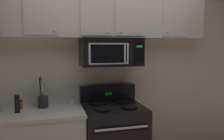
{
  "coord_description": "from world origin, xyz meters",
  "views": [
    {
      "loc": [
        -0.77,
        -2.34,
        1.66
      ],
      "look_at": [
        0.0,
        0.49,
        1.35
      ],
      "focal_mm": 37.75,
      "sensor_mm": 36.0,
      "label": 1
    }
  ],
  "objects_px": {
    "over_range_microwave": "(111,52)",
    "utensil_crock_charcoal": "(43,100)",
    "stove_range": "(113,140)",
    "pepper_mill": "(17,104)",
    "spice_jar": "(21,104)",
    "salt_shaker": "(72,101)"
  },
  "relations": [
    {
      "from": "over_range_microwave",
      "to": "utensil_crock_charcoal",
      "type": "bearing_deg",
      "value": 176.07
    },
    {
      "from": "stove_range",
      "to": "utensil_crock_charcoal",
      "type": "bearing_deg",
      "value": 168.34
    },
    {
      "from": "pepper_mill",
      "to": "spice_jar",
      "type": "relative_size",
      "value": 1.87
    },
    {
      "from": "stove_range",
      "to": "over_range_microwave",
      "type": "xyz_separation_m",
      "value": [
        -0.0,
        0.12,
        1.11
      ]
    },
    {
      "from": "stove_range",
      "to": "salt_shaker",
      "type": "distance_m",
      "value": 0.72
    },
    {
      "from": "pepper_mill",
      "to": "spice_jar",
      "type": "height_order",
      "value": "pepper_mill"
    },
    {
      "from": "stove_range",
      "to": "utensil_crock_charcoal",
      "type": "relative_size",
      "value": 2.89
    },
    {
      "from": "over_range_microwave",
      "to": "utensil_crock_charcoal",
      "type": "xyz_separation_m",
      "value": [
        -0.85,
        0.06,
        -0.58
      ]
    },
    {
      "from": "stove_range",
      "to": "utensil_crock_charcoal",
      "type": "distance_m",
      "value": 1.01
    },
    {
      "from": "stove_range",
      "to": "over_range_microwave",
      "type": "height_order",
      "value": "over_range_microwave"
    },
    {
      "from": "stove_range",
      "to": "pepper_mill",
      "type": "height_order",
      "value": "stove_range"
    },
    {
      "from": "pepper_mill",
      "to": "spice_jar",
      "type": "xyz_separation_m",
      "value": [
        0.02,
        0.16,
        -0.05
      ]
    },
    {
      "from": "spice_jar",
      "to": "stove_range",
      "type": "bearing_deg",
      "value": -9.62
    },
    {
      "from": "pepper_mill",
      "to": "salt_shaker",
      "type": "bearing_deg",
      "value": 15.74
    },
    {
      "from": "over_range_microwave",
      "to": "salt_shaker",
      "type": "distance_m",
      "value": 0.8
    },
    {
      "from": "salt_shaker",
      "to": "spice_jar",
      "type": "bearing_deg",
      "value": -178.66
    },
    {
      "from": "stove_range",
      "to": "salt_shaker",
      "type": "height_order",
      "value": "stove_range"
    },
    {
      "from": "over_range_microwave",
      "to": "spice_jar",
      "type": "distance_m",
      "value": 1.26
    },
    {
      "from": "stove_range",
      "to": "pepper_mill",
      "type": "relative_size",
      "value": 5.55
    },
    {
      "from": "over_range_microwave",
      "to": "pepper_mill",
      "type": "xyz_separation_m",
      "value": [
        -1.12,
        -0.09,
        -0.57
      ]
    },
    {
      "from": "pepper_mill",
      "to": "spice_jar",
      "type": "distance_m",
      "value": 0.17
    },
    {
      "from": "utensil_crock_charcoal",
      "to": "salt_shaker",
      "type": "height_order",
      "value": "utensil_crock_charcoal"
    }
  ]
}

